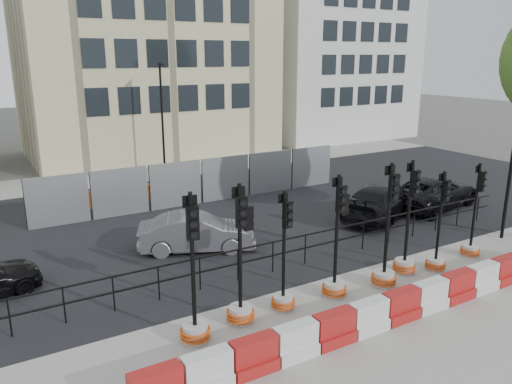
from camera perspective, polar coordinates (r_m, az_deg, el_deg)
ground at (r=15.13m, az=8.29°, el=-9.73°), size 120.00×120.00×0.00m
sidewalk_near at (r=13.20m, az=16.67°, el=-14.18°), size 40.00×6.00×0.02m
road at (r=20.64m, az=-3.88°, el=-2.63°), size 40.00×14.00×0.03m
sidewalk_far at (r=28.70m, az=-11.98°, el=2.20°), size 40.00×4.00×0.02m
building_cream at (r=34.40m, az=-12.93°, el=19.36°), size 15.00×10.06×18.00m
building_white at (r=41.54m, az=8.23°, el=17.44°), size 12.00×9.06×16.00m
kerb_railing at (r=15.73m, az=5.66°, el=-5.92°), size 18.00×0.04×1.00m
heras_fencing at (r=22.89m, az=-7.08°, el=0.83°), size 14.33×1.72×2.00m
lamp_post_far at (r=27.37m, az=-10.66°, el=8.48°), size 0.12×0.56×6.00m
barrier_row at (r=13.15m, az=16.14°, el=-12.49°), size 13.60×0.50×0.80m
traffic_signal_a at (r=11.71m, az=-7.03°, el=-13.53°), size 0.70×0.70×3.58m
traffic_signal_b at (r=12.34m, az=-1.73°, el=-11.27°), size 0.70×0.70×3.55m
traffic_signal_c at (r=13.03m, az=3.18°, el=-10.67°), size 0.63×0.63×3.19m
traffic_signal_d at (r=13.78m, az=9.10°, el=-8.63°), size 0.68×0.68×3.43m
traffic_signal_e at (r=14.67m, az=14.56°, el=-7.74°), size 0.71×0.71×3.61m
traffic_signal_f at (r=15.66m, az=16.81°, el=-6.06°), size 0.69×0.69×3.49m
traffic_signal_g at (r=16.22m, az=19.98°, el=-6.31°), size 0.62×0.62×3.13m
traffic_signal_h at (r=17.74m, az=23.45°, el=-4.81°), size 0.62×0.62×3.13m
car_b at (r=16.89m, az=-6.79°, el=-4.62°), size 4.11×4.83×1.27m
car_c at (r=20.72m, az=14.02°, el=-1.08°), size 5.45×6.11×1.35m
car_d at (r=22.82m, az=19.55°, el=-0.04°), size 3.97×5.60×1.33m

